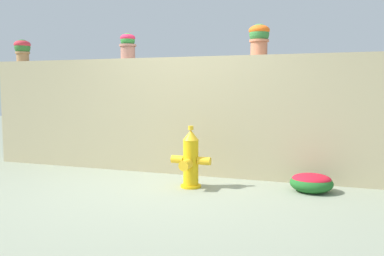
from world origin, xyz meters
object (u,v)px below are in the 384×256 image
(potted_plant_2, at_px, (259,37))
(fire_hydrant, at_px, (190,160))
(potted_plant_1, at_px, (128,44))
(potted_plant_0, at_px, (22,49))
(flower_bush_left, at_px, (311,182))

(potted_plant_2, bearing_deg, fire_hydrant, -126.47)
(fire_hydrant, bearing_deg, potted_plant_1, 146.65)
(potted_plant_0, relative_size, potted_plant_2, 0.85)
(potted_plant_2, xyz_separation_m, fire_hydrant, (-0.66, -0.90, -1.57))
(potted_plant_2, relative_size, fire_hydrant, 0.56)
(potted_plant_0, xyz_separation_m, potted_plant_2, (3.88, 0.07, 0.04))
(potted_plant_0, distance_m, potted_plant_2, 3.88)
(potted_plant_0, height_order, potted_plant_1, potted_plant_1)
(potted_plant_0, relative_size, fire_hydrant, 0.48)
(potted_plant_0, distance_m, potted_plant_1, 1.93)
(flower_bush_left, bearing_deg, potted_plant_0, 173.18)
(potted_plant_1, height_order, flower_bush_left, potted_plant_1)
(potted_plant_0, xyz_separation_m, fire_hydrant, (3.22, -0.83, -1.53))
(potted_plant_1, xyz_separation_m, fire_hydrant, (1.29, -0.85, -1.53))
(potted_plant_2, bearing_deg, flower_bush_left, -39.50)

